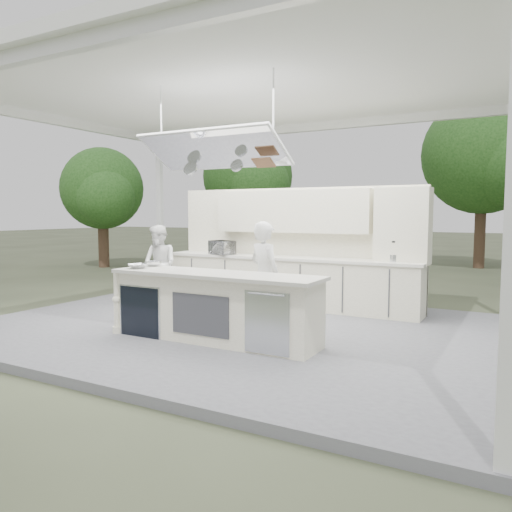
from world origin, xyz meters
The scene contains 12 objects.
ground centered at (0.00, 0.00, 0.00)m, with size 90.00×90.00×0.00m, color #4F563B.
stage_deck centered at (0.00, 0.00, 0.06)m, with size 8.00×6.00×0.12m, color slate.
tent centered at (0.00, -0.01, 3.71)m, with size 8.20×6.20×3.86m.
demo_island centered at (0.18, -0.91, 0.60)m, with size 3.10×0.79×0.95m.
back_counter centered at (0.00, 1.90, 0.60)m, with size 5.08×0.72×0.95m.
back_wall_unit centered at (0.44, 2.11, 1.57)m, with size 5.05×0.48×2.25m.
tree_cluster centered at (-0.16, 9.77, 3.29)m, with size 19.55×9.40×5.85m.
head_chef centered at (0.52, -0.03, 0.94)m, with size 0.60×0.39×1.65m, color white.
sous_chef centered at (-2.32, 0.95, 0.89)m, with size 0.75×0.58×1.54m, color white.
toaster_oven centered at (-1.35, 1.70, 1.21)m, with size 0.49×0.33×0.27m, color silver.
bowl_large centered at (-1.10, -1.01, 1.10)m, with size 0.28×0.28×0.07m, color silver.
bowl_small centered at (-1.10, -0.65, 1.11)m, with size 0.25×0.25×0.08m, color silver.
Camera 1 is at (3.99, -6.62, 1.90)m, focal length 35.00 mm.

